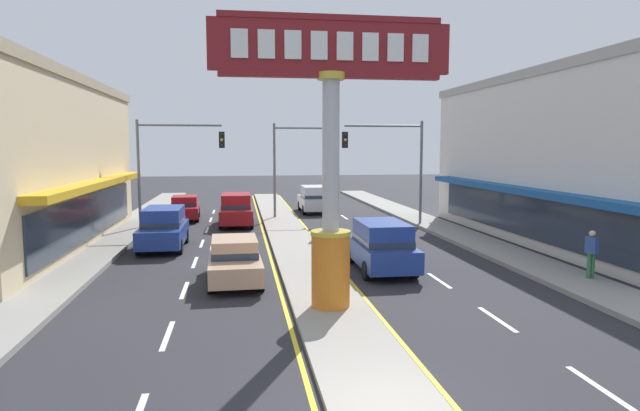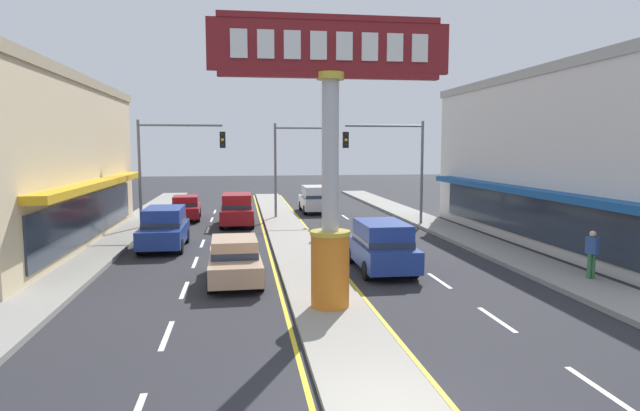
# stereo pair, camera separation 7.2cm
# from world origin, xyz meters

# --- Properties ---
(median_strip) EXTENTS (2.20, 52.00, 0.14)m
(median_strip) POSITION_xyz_m (0.00, 18.00, 0.07)
(median_strip) COLOR gray
(median_strip) RESTS_ON ground
(sidewalk_left) EXTENTS (2.30, 60.00, 0.18)m
(sidewalk_left) POSITION_xyz_m (-8.85, 16.00, 0.09)
(sidewalk_left) COLOR gray
(sidewalk_left) RESTS_ON ground
(sidewalk_right) EXTENTS (2.30, 60.00, 0.18)m
(sidewalk_right) POSITION_xyz_m (8.85, 16.00, 0.09)
(sidewalk_right) COLOR gray
(sidewalk_right) RESTS_ON ground
(lane_markings) EXTENTS (8.94, 52.00, 0.01)m
(lane_markings) POSITION_xyz_m (0.00, 16.65, 0.00)
(lane_markings) COLOR silver
(lane_markings) RESTS_ON ground
(district_sign) EXTENTS (6.70, 1.16, 8.15)m
(district_sign) POSITION_xyz_m (-0.00, 6.24, 4.53)
(district_sign) COLOR orange
(district_sign) RESTS_ON median_strip
(storefront_right) EXTENTS (8.03, 21.80, 8.34)m
(storefront_right) POSITION_xyz_m (14.28, 15.52, 4.16)
(storefront_right) COLOR silver
(storefront_right) RESTS_ON ground
(traffic_light_left_side) EXTENTS (4.86, 0.46, 6.20)m
(traffic_light_left_side) POSITION_xyz_m (-6.34, 22.77, 4.25)
(traffic_light_left_side) COLOR slate
(traffic_light_left_side) RESTS_ON ground
(traffic_light_right_side) EXTENTS (4.86, 0.46, 6.20)m
(traffic_light_right_side) POSITION_xyz_m (6.34, 22.13, 4.25)
(traffic_light_right_side) COLOR slate
(traffic_light_right_side) RESTS_ON ground
(traffic_light_median_far) EXTENTS (4.20, 0.46, 6.20)m
(traffic_light_median_far) POSITION_xyz_m (1.23, 26.46, 4.19)
(traffic_light_median_far) COLOR slate
(traffic_light_median_far) RESTS_ON ground
(suv_near_right_lane) EXTENTS (1.97, 4.60, 1.90)m
(suv_near_right_lane) POSITION_xyz_m (-6.05, 16.95, 0.98)
(suv_near_right_lane) COLOR navy
(suv_near_right_lane) RESTS_ON ground
(suv_far_right_lane) EXTENTS (1.98, 4.61, 1.90)m
(suv_far_right_lane) POSITION_xyz_m (2.75, 11.00, 0.98)
(suv_far_right_lane) COLOR navy
(suv_far_right_lane) RESTS_ON ground
(suv_near_left_lane) EXTENTS (1.98, 4.60, 1.90)m
(suv_near_left_lane) POSITION_xyz_m (-2.75, 23.93, 0.98)
(suv_near_left_lane) COLOR maroon
(suv_near_left_lane) RESTS_ON ground
(suv_mid_left_lane) EXTENTS (1.98, 4.60, 1.90)m
(suv_mid_left_lane) POSITION_xyz_m (2.75, 29.72, 0.98)
(suv_mid_left_lane) COLOR silver
(suv_mid_left_lane) RESTS_ON ground
(sedan_far_left_oncoming) EXTENTS (1.93, 4.35, 1.53)m
(sedan_far_left_oncoming) POSITION_xyz_m (-2.75, 10.12, 0.79)
(sedan_far_left_oncoming) COLOR tan
(sedan_far_left_oncoming) RESTS_ON ground
(sedan_kerb_right) EXTENTS (1.99, 4.38, 1.53)m
(sedan_kerb_right) POSITION_xyz_m (-6.05, 27.11, 0.79)
(sedan_kerb_right) COLOR maroon
(sedan_kerb_right) RESTS_ON ground
(pedestrian_near_kerb) EXTENTS (0.35, 0.45, 1.67)m
(pedestrian_near_kerb) POSITION_xyz_m (9.44, 8.06, 1.13)
(pedestrian_near_kerb) COLOR #336B3D
(pedestrian_near_kerb) RESTS_ON sidewalk_right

